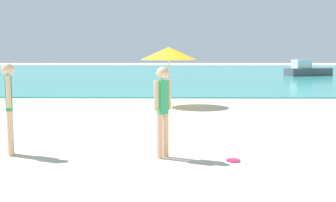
% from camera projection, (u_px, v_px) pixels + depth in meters
% --- Properties ---
extents(water, '(160.00, 60.00, 0.06)m').
position_uv_depth(water, '(172.00, 71.00, 47.30)').
color(water, teal).
rests_on(water, ground).
extents(person_standing, '(0.31, 0.28, 1.67)m').
position_uv_depth(person_standing, '(163.00, 107.00, 7.23)').
color(person_standing, '#DDAD84').
rests_on(person_standing, ground).
extents(frisbee, '(0.25, 0.25, 0.03)m').
position_uv_depth(frisbee, '(233.00, 160.00, 7.09)').
color(frisbee, '#E51E4C').
rests_on(frisbee, ground).
extents(person_distant, '(0.23, 0.38, 1.74)m').
position_uv_depth(person_distant, '(9.00, 103.00, 7.44)').
color(person_distant, '#DDAD84').
rests_on(person_distant, ground).
extents(boat_far, '(4.53, 2.79, 1.47)m').
position_uv_depth(boat_far, '(307.00, 70.00, 36.10)').
color(boat_far, '#4C4C51').
rests_on(boat_far, water).
extents(beach_umbrella, '(2.09, 2.09, 2.19)m').
position_uv_depth(beach_umbrella, '(169.00, 54.00, 14.70)').
color(beach_umbrella, '#B7B7BC').
rests_on(beach_umbrella, ground).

